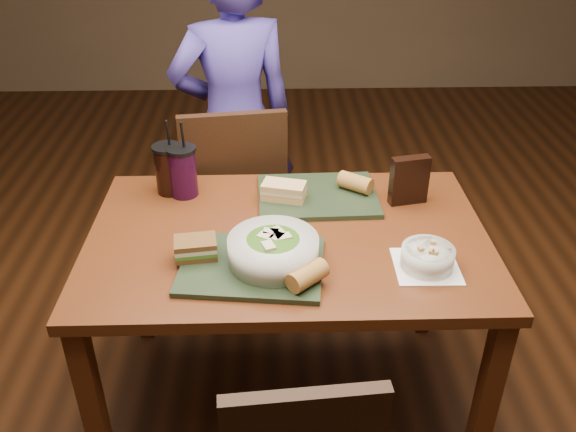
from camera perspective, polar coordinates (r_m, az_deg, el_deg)
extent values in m
plane|color=#381C0B|center=(2.47, 0.00, -16.46)|extent=(6.00, 6.00, 0.00)
cube|color=#542810|center=(2.03, -17.66, -17.19)|extent=(0.06, 0.06, 0.71)
cube|color=#542810|center=(2.06, 17.99, -16.45)|extent=(0.06, 0.06, 0.71)
cube|color=#542810|center=(2.57, -13.76, -4.70)|extent=(0.06, 0.06, 0.71)
cube|color=#542810|center=(2.60, 13.16, -4.27)|extent=(0.06, 0.06, 0.71)
cube|color=#542810|center=(1.99, 0.00, -2.21)|extent=(1.30, 0.85, 0.04)
cube|color=black|center=(2.73, -4.55, 0.88)|extent=(0.47, 0.47, 0.04)
cube|color=black|center=(2.44, -4.99, 4.08)|extent=(0.42, 0.10, 0.50)
cube|color=black|center=(2.73, -8.28, -5.35)|extent=(0.04, 0.04, 0.43)
cube|color=black|center=(2.71, -0.69, -5.27)|extent=(0.04, 0.04, 0.43)
cube|color=black|center=(3.02, -7.63, -1.28)|extent=(0.04, 0.04, 0.43)
cube|color=black|center=(3.01, -0.81, -1.18)|extent=(0.04, 0.04, 0.43)
imported|color=#423592|center=(2.77, -5.02, 8.66)|extent=(0.64, 0.51, 1.53)
cube|color=black|center=(1.83, -3.40, -4.68)|extent=(0.45, 0.37, 0.02)
cube|color=black|center=(2.18, 2.78, 1.90)|extent=(0.43, 0.33, 0.02)
cylinder|color=silver|center=(1.81, -1.39, -3.19)|extent=(0.27, 0.27, 0.08)
ellipsoid|color=#427219|center=(1.80, -1.39, -2.78)|extent=(0.22, 0.22, 0.07)
cube|color=beige|center=(1.80, -1.60, -1.52)|extent=(0.05, 0.04, 0.01)
cube|color=beige|center=(1.74, -1.84, -2.81)|extent=(0.05, 0.05, 0.01)
cube|color=beige|center=(1.81, -0.98, -1.47)|extent=(0.05, 0.05, 0.01)
cube|color=beige|center=(1.78, -0.44, -1.98)|extent=(0.05, 0.04, 0.01)
cube|color=beige|center=(1.78, -2.11, -1.93)|extent=(0.05, 0.05, 0.01)
cube|color=beige|center=(1.78, -1.06, -1.95)|extent=(0.05, 0.05, 0.01)
cube|color=white|center=(1.88, 12.80, -4.61)|extent=(0.19, 0.19, 0.00)
cylinder|color=silver|center=(1.86, 12.92, -3.79)|extent=(0.16, 0.16, 0.06)
cylinder|color=black|center=(1.85, 13.00, -3.17)|extent=(0.14, 0.14, 0.01)
cube|color=#B28947|center=(1.82, 13.26, -3.26)|extent=(0.02, 0.02, 0.01)
cube|color=#B28947|center=(1.82, 13.62, -3.31)|extent=(0.02, 0.02, 0.01)
cube|color=#B28947|center=(1.87, 13.42, -2.40)|extent=(0.02, 0.02, 0.01)
cube|color=#B28947|center=(1.83, 12.32, -3.01)|extent=(0.02, 0.02, 0.01)
cube|color=#593819|center=(1.86, -8.59, -3.50)|extent=(0.14, 0.10, 0.02)
cube|color=#3F721E|center=(1.86, -8.62, -3.14)|extent=(0.14, 0.10, 0.01)
cube|color=beige|center=(1.85, -8.65, -2.82)|extent=(0.14, 0.10, 0.01)
cube|color=#593819|center=(1.84, -8.69, -2.43)|extent=(0.14, 0.10, 0.02)
cube|color=tan|center=(2.14, -0.39, 1.93)|extent=(0.16, 0.12, 0.02)
cube|color=orange|center=(2.14, -0.39, 2.24)|extent=(0.16, 0.12, 0.01)
cube|color=beige|center=(2.13, -0.39, 2.44)|extent=(0.16, 0.12, 0.01)
cube|color=tan|center=(2.12, -0.39, 2.83)|extent=(0.16, 0.12, 0.02)
cylinder|color=#AD7533|center=(1.72, 1.84, -5.59)|extent=(0.13, 0.12, 0.06)
cylinder|color=#AD7533|center=(2.20, 6.32, 3.12)|extent=(0.13, 0.12, 0.06)
cylinder|color=black|center=(2.23, -11.08, 4.20)|extent=(0.10, 0.10, 0.17)
cylinder|color=black|center=(2.19, -11.32, 6.32)|extent=(0.10, 0.10, 0.01)
cylinder|color=black|center=(2.17, -11.16, 7.52)|extent=(0.01, 0.03, 0.11)
cylinder|color=black|center=(2.20, -9.80, 3.99)|extent=(0.10, 0.10, 0.17)
cylinder|color=black|center=(2.16, -10.02, 6.17)|extent=(0.11, 0.11, 0.01)
cylinder|color=black|center=(2.14, -9.84, 7.40)|extent=(0.01, 0.03, 0.11)
cube|color=black|center=(2.16, 11.27, 3.30)|extent=(0.14, 0.07, 0.17)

